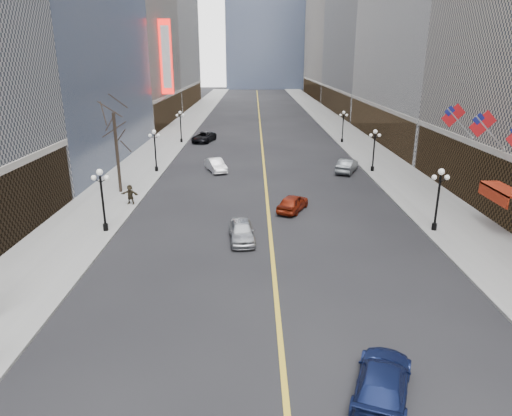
{
  "coord_description": "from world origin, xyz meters",
  "views": [
    {
      "loc": [
        -1.16,
        -0.6,
        11.93
      ],
      "look_at": [
        -1.08,
        16.53,
        6.27
      ],
      "focal_mm": 32.0,
      "sensor_mm": 36.0,
      "label": 1
    }
  ],
  "objects_px": {
    "streetlamp_west_1": "(102,194)",
    "streetlamp_west_3": "(181,123)",
    "streetlamp_east_3": "(343,123)",
    "car_sb_near": "(382,382)",
    "car_sb_far": "(347,166)",
    "streetlamp_west_2": "(155,146)",
    "car_nb_far": "(204,137)",
    "streetlamp_east_2": "(374,146)",
    "streetlamp_east_1": "(439,193)",
    "car_nb_near": "(242,231)",
    "car_sb_mid": "(293,203)",
    "car_nb_mid": "(216,165)"
  },
  "relations": [
    {
      "from": "streetlamp_west_1",
      "to": "streetlamp_west_3",
      "type": "distance_m",
      "value": 36.0
    },
    {
      "from": "streetlamp_east_3",
      "to": "streetlamp_west_1",
      "type": "height_order",
      "value": "same"
    },
    {
      "from": "car_sb_near",
      "to": "car_sb_far",
      "type": "xyz_separation_m",
      "value": [
        5.47,
        34.78,
        0.07
      ]
    },
    {
      "from": "streetlamp_west_2",
      "to": "car_nb_far",
      "type": "xyz_separation_m",
      "value": [
        3.19,
        18.97,
        -2.16
      ]
    },
    {
      "from": "streetlamp_east_2",
      "to": "car_sb_near",
      "type": "bearing_deg",
      "value": -103.37
    },
    {
      "from": "streetlamp_east_2",
      "to": "streetlamp_west_3",
      "type": "xyz_separation_m",
      "value": [
        -23.6,
        18.0,
        0.0
      ]
    },
    {
      "from": "car_sb_near",
      "to": "streetlamp_west_1",
      "type": "bearing_deg",
      "value": -26.97
    },
    {
      "from": "streetlamp_east_1",
      "to": "car_nb_near",
      "type": "bearing_deg",
      "value": -173.29
    },
    {
      "from": "streetlamp_east_1",
      "to": "car_sb_far",
      "type": "relative_size",
      "value": 0.99
    },
    {
      "from": "streetlamp_east_2",
      "to": "streetlamp_west_2",
      "type": "xyz_separation_m",
      "value": [
        -23.6,
        0.0,
        0.0
      ]
    },
    {
      "from": "streetlamp_east_3",
      "to": "car_nb_far",
      "type": "bearing_deg",
      "value": 177.27
    },
    {
      "from": "streetlamp_west_2",
      "to": "car_nb_near",
      "type": "relative_size",
      "value": 1.08
    },
    {
      "from": "streetlamp_west_2",
      "to": "car_sb_mid",
      "type": "bearing_deg",
      "value": -43.78
    },
    {
      "from": "car_nb_far",
      "to": "car_sb_near",
      "type": "bearing_deg",
      "value": -63.26
    },
    {
      "from": "streetlamp_east_1",
      "to": "streetlamp_east_3",
      "type": "xyz_separation_m",
      "value": [
        0.0,
        36.0,
        0.0
      ]
    },
    {
      "from": "streetlamp_east_3",
      "to": "car_nb_near",
      "type": "distance_m",
      "value": 40.14
    },
    {
      "from": "streetlamp_west_2",
      "to": "streetlamp_west_3",
      "type": "bearing_deg",
      "value": 90.0
    },
    {
      "from": "streetlamp_east_1",
      "to": "streetlamp_west_3",
      "type": "height_order",
      "value": "same"
    },
    {
      "from": "streetlamp_east_1",
      "to": "streetlamp_east_3",
      "type": "relative_size",
      "value": 1.0
    },
    {
      "from": "streetlamp_west_2",
      "to": "car_sb_near",
      "type": "relative_size",
      "value": 0.96
    },
    {
      "from": "car_nb_mid",
      "to": "car_sb_near",
      "type": "distance_m",
      "value": 36.35
    },
    {
      "from": "car_sb_mid",
      "to": "streetlamp_east_1",
      "type": "bearing_deg",
      "value": 178.65
    },
    {
      "from": "car_nb_mid",
      "to": "car_sb_mid",
      "type": "distance_m",
      "value": 15.52
    },
    {
      "from": "streetlamp_east_3",
      "to": "streetlamp_west_1",
      "type": "distance_m",
      "value": 43.05
    },
    {
      "from": "car_nb_near",
      "to": "car_sb_near",
      "type": "relative_size",
      "value": 0.89
    },
    {
      "from": "streetlamp_west_2",
      "to": "car_sb_far",
      "type": "xyz_separation_m",
      "value": [
        20.8,
        -0.03,
        -2.15
      ]
    },
    {
      "from": "car_nb_far",
      "to": "car_sb_near",
      "type": "relative_size",
      "value": 1.14
    },
    {
      "from": "streetlamp_west_1",
      "to": "car_nb_far",
      "type": "relative_size",
      "value": 0.85
    },
    {
      "from": "car_nb_far",
      "to": "car_nb_near",
      "type": "bearing_deg",
      "value": -66.26
    },
    {
      "from": "streetlamp_east_2",
      "to": "car_sb_mid",
      "type": "height_order",
      "value": "streetlamp_east_2"
    },
    {
      "from": "car_sb_mid",
      "to": "streetlamp_west_3",
      "type": "bearing_deg",
      "value": -41.52
    },
    {
      "from": "streetlamp_west_2",
      "to": "car_sb_near",
      "type": "xyz_separation_m",
      "value": [
        15.33,
        -34.81,
        -2.22
      ]
    },
    {
      "from": "streetlamp_east_3",
      "to": "car_nb_far",
      "type": "height_order",
      "value": "streetlamp_east_3"
    },
    {
      "from": "streetlamp_east_3",
      "to": "streetlamp_west_3",
      "type": "height_order",
      "value": "same"
    },
    {
      "from": "streetlamp_east_2",
      "to": "streetlamp_west_1",
      "type": "height_order",
      "value": "same"
    },
    {
      "from": "streetlamp_west_1",
      "to": "car_sb_near",
      "type": "bearing_deg",
      "value": -47.65
    },
    {
      "from": "streetlamp_east_2",
      "to": "streetlamp_west_3",
      "type": "distance_m",
      "value": 29.68
    },
    {
      "from": "streetlamp_east_2",
      "to": "car_nb_mid",
      "type": "height_order",
      "value": "streetlamp_east_2"
    },
    {
      "from": "streetlamp_west_2",
      "to": "streetlamp_east_3",
      "type": "bearing_deg",
      "value": 37.33
    },
    {
      "from": "streetlamp_west_1",
      "to": "car_nb_mid",
      "type": "distance_m",
      "value": 19.66
    },
    {
      "from": "streetlamp_east_2",
      "to": "streetlamp_west_1",
      "type": "bearing_deg",
      "value": -142.67
    },
    {
      "from": "streetlamp_west_3",
      "to": "car_sb_far",
      "type": "height_order",
      "value": "streetlamp_west_3"
    },
    {
      "from": "streetlamp_west_3",
      "to": "car_nb_mid",
      "type": "distance_m",
      "value": 18.84
    },
    {
      "from": "streetlamp_east_2",
      "to": "car_sb_mid",
      "type": "bearing_deg",
      "value": -126.54
    },
    {
      "from": "streetlamp_east_1",
      "to": "streetlamp_west_1",
      "type": "distance_m",
      "value": 23.6
    },
    {
      "from": "streetlamp_east_2",
      "to": "streetlamp_west_2",
      "type": "relative_size",
      "value": 1.0
    },
    {
      "from": "streetlamp_west_1",
      "to": "streetlamp_east_3",
      "type": "bearing_deg",
      "value": 56.75
    },
    {
      "from": "streetlamp_east_1",
      "to": "streetlamp_west_2",
      "type": "bearing_deg",
      "value": 142.67
    },
    {
      "from": "car_sb_near",
      "to": "streetlamp_west_2",
      "type": "bearing_deg",
      "value": -45.56
    },
    {
      "from": "car_sb_near",
      "to": "car_sb_mid",
      "type": "xyz_separation_m",
      "value": [
        -1.53,
        21.59,
        0.01
      ]
    }
  ]
}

